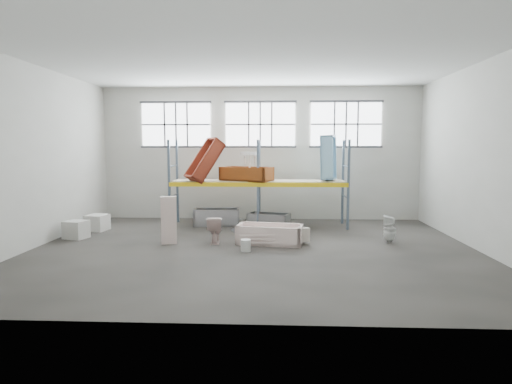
# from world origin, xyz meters

# --- Properties ---
(floor) EXTENTS (12.00, 10.00, 0.10)m
(floor) POSITION_xyz_m (0.00, 0.00, -0.05)
(floor) COLOR #4E4843
(floor) RESTS_ON ground
(ceiling) EXTENTS (12.00, 10.00, 0.10)m
(ceiling) POSITION_xyz_m (0.00, 0.00, 5.05)
(ceiling) COLOR silver
(ceiling) RESTS_ON ground
(wall_back) EXTENTS (12.00, 0.10, 5.00)m
(wall_back) POSITION_xyz_m (0.00, 5.05, 2.50)
(wall_back) COLOR #B1AFA4
(wall_back) RESTS_ON ground
(wall_front) EXTENTS (12.00, 0.10, 5.00)m
(wall_front) POSITION_xyz_m (0.00, -5.05, 2.50)
(wall_front) COLOR #A7A59A
(wall_front) RESTS_ON ground
(wall_left) EXTENTS (0.10, 10.00, 5.00)m
(wall_left) POSITION_xyz_m (-6.05, 0.00, 2.50)
(wall_left) COLOR beige
(wall_left) RESTS_ON ground
(wall_right) EXTENTS (0.10, 10.00, 5.00)m
(wall_right) POSITION_xyz_m (6.05, 0.00, 2.50)
(wall_right) COLOR #9F9D93
(wall_right) RESTS_ON ground
(window_left) EXTENTS (2.60, 0.04, 1.60)m
(window_left) POSITION_xyz_m (-3.20, 4.94, 3.60)
(window_left) COLOR white
(window_left) RESTS_ON wall_back
(window_mid) EXTENTS (2.60, 0.04, 1.60)m
(window_mid) POSITION_xyz_m (0.00, 4.94, 3.60)
(window_mid) COLOR white
(window_mid) RESTS_ON wall_back
(window_right) EXTENTS (2.60, 0.04, 1.60)m
(window_right) POSITION_xyz_m (3.20, 4.94, 3.60)
(window_right) COLOR white
(window_right) RESTS_ON wall_back
(rack_upright_la) EXTENTS (0.08, 0.08, 3.00)m
(rack_upright_la) POSITION_xyz_m (-3.00, 2.90, 1.50)
(rack_upright_la) COLOR slate
(rack_upright_la) RESTS_ON floor
(rack_upright_lb) EXTENTS (0.08, 0.08, 3.00)m
(rack_upright_lb) POSITION_xyz_m (-3.00, 4.10, 1.50)
(rack_upright_lb) COLOR slate
(rack_upright_lb) RESTS_ON floor
(rack_upright_ma) EXTENTS (0.08, 0.08, 3.00)m
(rack_upright_ma) POSITION_xyz_m (0.00, 2.90, 1.50)
(rack_upright_ma) COLOR slate
(rack_upright_ma) RESTS_ON floor
(rack_upright_mb) EXTENTS (0.08, 0.08, 3.00)m
(rack_upright_mb) POSITION_xyz_m (0.00, 4.10, 1.50)
(rack_upright_mb) COLOR slate
(rack_upright_mb) RESTS_ON floor
(rack_upright_ra) EXTENTS (0.08, 0.08, 3.00)m
(rack_upright_ra) POSITION_xyz_m (3.00, 2.90, 1.50)
(rack_upright_ra) COLOR slate
(rack_upright_ra) RESTS_ON floor
(rack_upright_rb) EXTENTS (0.08, 0.08, 3.00)m
(rack_upright_rb) POSITION_xyz_m (3.00, 4.10, 1.50)
(rack_upright_rb) COLOR slate
(rack_upright_rb) RESTS_ON floor
(rack_beam_front) EXTENTS (6.00, 0.10, 0.14)m
(rack_beam_front) POSITION_xyz_m (0.00, 2.90, 1.50)
(rack_beam_front) COLOR yellow
(rack_beam_front) RESTS_ON floor
(rack_beam_back) EXTENTS (6.00, 0.10, 0.14)m
(rack_beam_back) POSITION_xyz_m (0.00, 4.10, 1.50)
(rack_beam_back) COLOR yellow
(rack_beam_back) RESTS_ON floor
(shelf_deck) EXTENTS (5.90, 1.10, 0.03)m
(shelf_deck) POSITION_xyz_m (0.00, 3.50, 1.58)
(shelf_deck) COLOR gray
(shelf_deck) RESTS_ON floor
(wet_patch) EXTENTS (1.80, 1.80, 0.00)m
(wet_patch) POSITION_xyz_m (0.00, 2.70, 0.00)
(wet_patch) COLOR black
(wet_patch) RESTS_ON floor
(bathtub_beige) EXTENTS (1.96, 1.15, 0.54)m
(bathtub_beige) POSITION_xyz_m (0.44, 0.69, 0.27)
(bathtub_beige) COLOR silver
(bathtub_beige) RESTS_ON floor
(cistern_spare) EXTENTS (0.43, 0.25, 0.39)m
(cistern_spare) POSITION_xyz_m (1.36, 0.63, 0.28)
(cistern_spare) COLOR beige
(cistern_spare) RESTS_ON bathtub_beige
(sink_in_tub) EXTENTS (0.48, 0.48, 0.14)m
(sink_in_tub) POSITION_xyz_m (0.69, 0.73, 0.16)
(sink_in_tub) COLOR #F0E0CE
(sink_in_tub) RESTS_ON bathtub_beige
(toilet_beige) EXTENTS (0.49, 0.79, 0.77)m
(toilet_beige) POSITION_xyz_m (-1.16, 0.74, 0.39)
(toilet_beige) COLOR beige
(toilet_beige) RESTS_ON floor
(cistern_tall) EXTENTS (0.49, 0.38, 1.35)m
(cistern_tall) POSITION_xyz_m (-2.45, 0.58, 0.68)
(cistern_tall) COLOR beige
(cistern_tall) RESTS_ON floor
(toilet_white) EXTENTS (0.44, 0.43, 0.79)m
(toilet_white) POSITION_xyz_m (3.90, 1.01, 0.39)
(toilet_white) COLOR white
(toilet_white) RESTS_ON floor
(steel_tub_left) EXTENTS (1.65, 0.88, 0.58)m
(steel_tub_left) POSITION_xyz_m (-1.49, 3.55, 0.29)
(steel_tub_left) COLOR #B4B6BC
(steel_tub_left) RESTS_ON floor
(steel_tub_right) EXTENTS (1.52, 1.05, 0.51)m
(steel_tub_right) POSITION_xyz_m (0.36, 3.09, 0.25)
(steel_tub_right) COLOR #A2A5AA
(steel_tub_right) RESTS_ON floor
(rust_tub_flat) EXTENTS (1.94, 1.47, 0.49)m
(rust_tub_flat) POSITION_xyz_m (-0.42, 3.44, 1.82)
(rust_tub_flat) COLOR #90350A
(rust_tub_flat) RESTS_ON shelf_deck
(rust_tub_tilted) EXTENTS (1.49, 1.33, 1.57)m
(rust_tub_tilted) POSITION_xyz_m (-1.85, 3.28, 2.29)
(rust_tub_tilted) COLOR maroon
(rust_tub_tilted) RESTS_ON shelf_deck
(sink_on_shelf) EXTENTS (0.62, 0.48, 0.55)m
(sink_on_shelf) POSITION_xyz_m (-0.30, 3.26, 2.09)
(sink_on_shelf) COLOR white
(sink_on_shelf) RESTS_ON rust_tub_flat
(blue_tub_upright) EXTENTS (0.66, 0.82, 1.52)m
(blue_tub_upright) POSITION_xyz_m (2.39, 3.45, 2.40)
(blue_tub_upright) COLOR #85BBDD
(blue_tub_upright) RESTS_ON shelf_deck
(bucket) EXTENTS (0.32, 0.32, 0.31)m
(bucket) POSITION_xyz_m (-0.19, -0.26, 0.16)
(bucket) COLOR beige
(bucket) RESTS_ON floor
(carton_near) EXTENTS (0.75, 0.69, 0.54)m
(carton_near) POSITION_xyz_m (-5.44, 1.14, 0.27)
(carton_near) COLOR beige
(carton_near) RESTS_ON floor
(carton_far) EXTENTS (0.73, 0.73, 0.52)m
(carton_far) POSITION_xyz_m (-5.31, 2.38, 0.26)
(carton_far) COLOR silver
(carton_far) RESTS_ON floor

